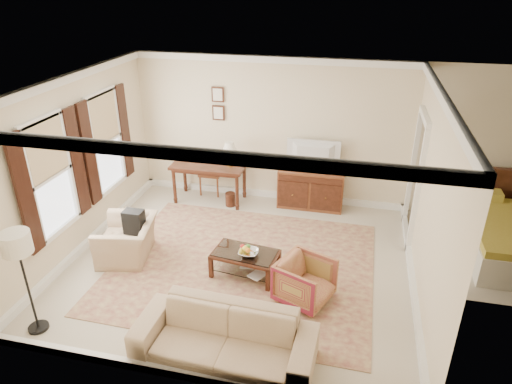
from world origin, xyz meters
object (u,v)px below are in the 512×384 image
at_px(writing_desk, 209,169).
at_px(tv, 313,147).
at_px(club_armchair, 126,234).
at_px(striped_armchair, 305,279).
at_px(coffee_table, 245,258).
at_px(sideboard, 311,188).
at_px(sofa, 224,331).

bearing_deg(writing_desk, tv, 4.77).
xyz_separation_m(tv, club_armchair, (-2.73, -2.47, -0.85)).
relative_size(writing_desk, striped_armchair, 2.04).
height_order(writing_desk, coffee_table, writing_desk).
relative_size(writing_desk, club_armchair, 1.49).
distance_m(sideboard, club_armchair, 3.69).
bearing_deg(striped_armchair, coffee_table, 90.25).
relative_size(tv, coffee_table, 0.93).
xyz_separation_m(writing_desk, tv, (2.06, 0.17, 0.59)).
bearing_deg(sofa, striped_armchair, 60.86).
bearing_deg(club_armchair, sideboard, 121.59).
xyz_separation_m(sideboard, striped_armchair, (0.28, -2.95, -0.03)).
bearing_deg(club_armchair, sofa, 40.20).
xyz_separation_m(coffee_table, striped_armchair, (0.98, -0.40, 0.04)).
xyz_separation_m(writing_desk, coffee_table, (1.35, -2.36, -0.38)).
relative_size(sideboard, club_armchair, 1.30).
height_order(coffee_table, striped_armchair, striped_armchair).
height_order(sideboard, sofa, sofa).
relative_size(coffee_table, striped_armchair, 1.46).
bearing_deg(tv, sofa, 82.93).
distance_m(writing_desk, club_armchair, 2.41).
xyz_separation_m(coffee_table, club_armchair, (-2.02, 0.06, 0.11)).
bearing_deg(writing_desk, striped_armchair, -49.82).
xyz_separation_m(coffee_table, sofa, (0.18, -1.72, 0.11)).
bearing_deg(writing_desk, club_armchair, -106.23).
relative_size(coffee_table, club_armchair, 1.07).
xyz_separation_m(writing_desk, striped_armchair, (2.33, -2.76, -0.34)).
bearing_deg(writing_desk, sofa, -69.46).
relative_size(striped_armchair, club_armchair, 0.73).
relative_size(tv, sofa, 0.45).
height_order(writing_desk, sofa, sofa).
height_order(tv, sofa, tv).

